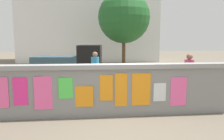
# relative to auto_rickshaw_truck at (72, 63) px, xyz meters

# --- Properties ---
(ground) EXTENTS (60.00, 60.00, 0.00)m
(ground) POSITION_rel_auto_rickshaw_truck_xyz_m (1.69, 2.07, -0.90)
(ground) COLOR #6B6051
(poster_wall) EXTENTS (7.21, 0.42, 1.44)m
(poster_wall) POSITION_rel_auto_rickshaw_truck_xyz_m (1.68, -5.93, -0.16)
(poster_wall) COLOR gray
(poster_wall) RESTS_ON ground
(auto_rickshaw_truck) EXTENTS (3.74, 1.89, 1.85)m
(auto_rickshaw_truck) POSITION_rel_auto_rickshaw_truck_xyz_m (0.00, 0.00, 0.00)
(auto_rickshaw_truck) COLOR black
(auto_rickshaw_truck) RESTS_ON ground
(motorcycle) EXTENTS (1.90, 0.56, 0.87)m
(motorcycle) POSITION_rel_auto_rickshaw_truck_xyz_m (4.53, -1.88, -0.44)
(motorcycle) COLOR black
(motorcycle) RESTS_ON ground
(bicycle_near) EXTENTS (1.71, 0.44, 0.95)m
(bicycle_near) POSITION_rel_auto_rickshaw_truck_xyz_m (0.17, -4.53, -0.54)
(bicycle_near) COLOR black
(bicycle_near) RESTS_ON ground
(person_walking) EXTENTS (0.47, 0.47, 1.62)m
(person_walking) POSITION_rel_auto_rickshaw_truck_xyz_m (1.20, -2.69, 0.09)
(person_walking) COLOR #D83F72
(person_walking) RESTS_ON ground
(person_bystander) EXTENTS (0.35, 0.35, 1.62)m
(person_bystander) POSITION_rel_auto_rickshaw_truck_xyz_m (4.54, -4.36, 0.09)
(person_bystander) COLOR #3F994C
(person_bystander) RESTS_ON ground
(tree_roadside) EXTENTS (3.99, 3.99, 5.87)m
(tree_roadside) POSITION_rel_auto_rickshaw_truck_xyz_m (3.62, 5.01, 2.97)
(tree_roadside) COLOR brown
(tree_roadside) RESTS_ON ground
(building_background) EXTENTS (13.96, 5.71, 9.15)m
(building_background) POSITION_rel_auto_rickshaw_truck_xyz_m (0.93, 11.51, 3.70)
(building_background) COLOR silver
(building_background) RESTS_ON ground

